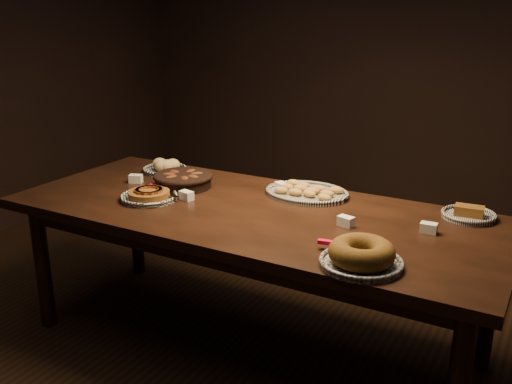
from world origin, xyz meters
The scene contains 9 objects.
ground centered at (0.00, 0.00, 0.00)m, with size 5.00×5.00×0.00m, color black.
buffet_table centered at (0.00, 0.00, 0.68)m, with size 2.40×1.00×0.75m.
apple_tart_plate centered at (-0.52, -0.13, 0.77)m, with size 0.31×0.29×0.06m.
madeleine_platter centered at (0.15, 0.32, 0.77)m, with size 0.44×0.36×0.05m.
bundt_cake_plate centered at (0.68, -0.36, 0.79)m, with size 0.37×0.32×0.10m.
croissant_basket centered at (-0.49, 0.12, 0.80)m, with size 0.33×0.33×0.08m.
bread_roll_plate centered at (-0.77, 0.31, 0.78)m, with size 0.26×0.26×0.08m.
loaf_plate centered at (0.94, 0.38, 0.77)m, with size 0.25×0.25×0.06m.
tent_cards centered at (0.04, 0.09, 0.77)m, with size 1.68×0.44×0.04m.
Camera 1 is at (1.29, -2.26, 1.67)m, focal length 40.00 mm.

